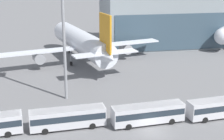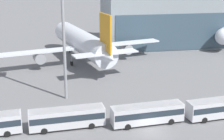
{
  "view_description": "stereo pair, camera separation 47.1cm",
  "coord_description": "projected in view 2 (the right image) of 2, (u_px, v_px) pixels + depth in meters",
  "views": [
    {
      "loc": [
        -14.65,
        -45.45,
        24.5
      ],
      "look_at": [
        -2.47,
        20.29,
        4.0
      ],
      "focal_mm": 55.0,
      "sensor_mm": 36.0,
      "label": 1
    },
    {
      "loc": [
        -14.19,
        -45.53,
        24.5
      ],
      "look_at": [
        -2.47,
        20.29,
        4.0
      ],
      "focal_mm": 55.0,
      "sensor_mm": 36.0,
      "label": 2
    }
  ],
  "objects": [
    {
      "name": "airliner_at_gate_far",
      "position": [
        83.0,
        43.0,
        88.25
      ],
      "size": [
        41.73,
        39.03,
        14.62
      ],
      "rotation": [
        0.0,
        0.0,
        1.81
      ],
      "color": "silver",
      "rests_on": "ground_plane"
    },
    {
      "name": "shuttle_bus_2",
      "position": [
        147.0,
        113.0,
        54.68
      ],
      "size": [
        11.92,
        3.6,
        3.24
      ],
      "rotation": [
        0.0,
        0.0,
        0.08
      ],
      "color": "silver",
      "rests_on": "ground_plane"
    },
    {
      "name": "ground_plane",
      "position": [
        151.0,
        132.0,
        52.42
      ],
      "size": [
        440.0,
        440.0,
        0.0
      ],
      "primitive_type": "plane",
      "color": "slate"
    },
    {
      "name": "shuttle_bus_3",
      "position": [
        221.0,
        107.0,
        57.03
      ],
      "size": [
        11.94,
        3.81,
        3.24
      ],
      "rotation": [
        0.0,
        0.0,
        0.1
      ],
      "color": "silver",
      "rests_on": "ground_plane"
    },
    {
      "name": "lane_stripe_2",
      "position": [
        171.0,
        112.0,
        59.63
      ],
      "size": [
        11.42,
        0.77,
        0.01
      ],
      "primitive_type": "cube",
      "rotation": [
        0.0,
        0.0,
        -0.05
      ],
      "color": "silver",
      "rests_on": "ground_plane"
    },
    {
      "name": "shuttle_bus_1",
      "position": [
        67.0,
        117.0,
        53.29
      ],
      "size": [
        11.89,
        3.42,
        3.24
      ],
      "rotation": [
        0.0,
        0.0,
        0.07
      ],
      "color": "silver",
      "rests_on": "ground_plane"
    }
  ]
}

